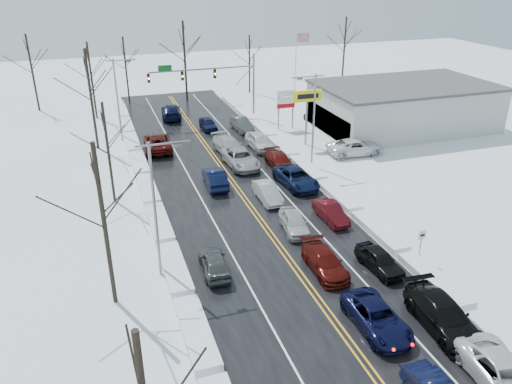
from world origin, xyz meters
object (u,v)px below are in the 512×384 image
object	(u,v)px
flagpole	(297,64)
tires_plus_sign	(307,100)
oncoming_car_0	(215,186)
dealership_building	(403,106)
traffic_signal_mast	(214,77)

from	to	relation	value
flagpole	tires_plus_sign	bearing A→B (deg)	-108.44
oncoming_car_0	dealership_building	bearing A→B (deg)	-156.04
traffic_signal_mast	oncoming_car_0	distance (m)	21.00
flagpole	oncoming_car_0	world-z (taller)	flagpole
oncoming_car_0	traffic_signal_mast	bearing A→B (deg)	-101.26
traffic_signal_mast	tires_plus_sign	size ratio (longest dim) A/B	2.21
traffic_signal_mast	oncoming_car_0	size ratio (longest dim) A/B	2.77
traffic_signal_mast	tires_plus_sign	world-z (taller)	traffic_signal_mast
flagpole	traffic_signal_mast	bearing A→B (deg)	-170.27
traffic_signal_mast	flagpole	xyz separation A→B (m)	(11.72, 2.01, 0.45)
dealership_building	tires_plus_sign	bearing A→B (deg)	-171.53
tires_plus_sign	oncoming_car_0	bearing A→B (deg)	-148.01
tires_plus_sign	oncoming_car_0	world-z (taller)	tires_plus_sign
traffic_signal_mast	oncoming_car_0	bearing A→B (deg)	-104.67
traffic_signal_mast	flagpole	bearing A→B (deg)	9.73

